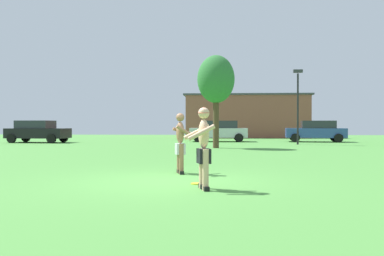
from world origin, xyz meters
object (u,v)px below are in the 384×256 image
object	(u,v)px
car_blue_mid_lot	(316,131)
car_black_far_end	(37,131)
player_in_gray	(180,142)
car_silver_near_post	(219,131)
player_with_cap	(203,144)
frisbee	(196,184)
lamp_post	(298,98)
tree_left_field	(216,80)

from	to	relation	value
car_blue_mid_lot	car_black_far_end	world-z (taller)	same
player_in_gray	car_blue_mid_lot	world-z (taller)	player_in_gray
car_silver_near_post	car_blue_mid_lot	world-z (taller)	same
player_with_cap	car_black_far_end	world-z (taller)	player_with_cap
car_blue_mid_lot	frisbee	bearing A→B (deg)	-109.22
player_in_gray	car_black_far_end	distance (m)	21.24
car_silver_near_post	lamp_post	world-z (taller)	lamp_post
car_silver_near_post	player_in_gray	bearing A→B (deg)	-92.88
player_in_gray	car_silver_near_post	bearing A→B (deg)	87.12
car_blue_mid_lot	lamp_post	world-z (taller)	lamp_post
player_with_cap	frisbee	size ratio (longest dim) A/B	6.80
player_in_gray	lamp_post	xyz separation A→B (m)	(6.13, 16.03, 2.19)
lamp_post	car_silver_near_post	bearing A→B (deg)	142.08
car_blue_mid_lot	player_with_cap	bearing A→B (deg)	-108.21
player_with_cap	tree_left_field	size ratio (longest dim) A/B	0.33
frisbee	car_black_far_end	distance (m)	23.18
frisbee	tree_left_field	distance (m)	14.33
car_blue_mid_lot	tree_left_field	xyz separation A→B (m)	(-7.36, -8.16, 2.96)
frisbee	tree_left_field	world-z (taller)	tree_left_field
player_with_cap	car_black_far_end	size ratio (longest dim) A/B	0.39
lamp_post	tree_left_field	size ratio (longest dim) A/B	0.94
player_in_gray	frisbee	world-z (taller)	player_in_gray
frisbee	tree_left_field	xyz separation A→B (m)	(0.30, 13.82, 3.77)
frisbee	car_silver_near_post	size ratio (longest dim) A/B	0.06
frisbee	car_black_far_end	xyz separation A→B (m)	(-12.53, 19.48, 0.81)
player_with_cap	car_silver_near_post	distance (m)	22.71
player_with_cap	car_black_far_end	bearing A→B (deg)	122.18
car_silver_near_post	tree_left_field	distance (m)	8.67
player_with_cap	lamp_post	xyz separation A→B (m)	(5.39, 18.72, 2.11)
tree_left_field	player_with_cap	bearing A→B (deg)	-90.45
frisbee	player_with_cap	bearing A→B (deg)	-75.58
car_black_far_end	lamp_post	xyz separation A→B (m)	(18.11, -1.50, 2.23)
frisbee	car_blue_mid_lot	size ratio (longest dim) A/B	0.06
car_blue_mid_lot	car_black_far_end	bearing A→B (deg)	-172.94
player_in_gray	car_blue_mid_lot	size ratio (longest dim) A/B	0.37
frisbee	tree_left_field	size ratio (longest dim) A/B	0.05
car_blue_mid_lot	lamp_post	bearing A→B (deg)	-117.50
car_blue_mid_lot	tree_left_field	size ratio (longest dim) A/B	0.86
frisbee	car_silver_near_post	world-z (taller)	car_silver_near_post
player_with_cap	car_blue_mid_lot	world-z (taller)	player_with_cap
car_silver_near_post	tree_left_field	size ratio (longest dim) A/B	0.83
player_with_cap	car_silver_near_post	bearing A→B (deg)	89.31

